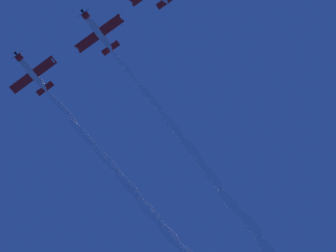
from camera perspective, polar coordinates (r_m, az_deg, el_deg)
airplane_left_wingman at (r=92.94m, az=-7.67°, el=10.19°), size 10.02×8.93×2.70m
airplane_right_wingman at (r=96.33m, az=-14.62°, el=5.67°), size 10.01×8.93×2.86m
smoke_trail_left_wingman at (r=110.90m, az=9.11°, el=-11.09°), size 15.64×70.71×6.45m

